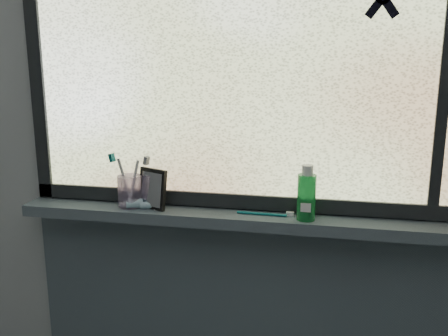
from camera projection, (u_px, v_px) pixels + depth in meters
name	position (u px, v px, depth m)	size (l,w,h in m)	color
wall_back	(251.00, 144.00, 1.72)	(3.00, 0.01, 2.50)	#9EA3A8
windowsill	(247.00, 219.00, 1.71)	(1.62, 0.14, 0.04)	#44505A
window_pane	(252.00, 61.00, 1.63)	(1.50, 0.01, 1.00)	silver
frame_bottom	(250.00, 201.00, 1.74)	(1.60, 0.03, 0.05)	black
frame_left	(37.00, 60.00, 1.78)	(0.05, 0.03, 1.10)	black
frame_mullion	(447.00, 62.00, 1.52)	(0.04, 0.03, 1.00)	black
vanity_mirror	(152.00, 189.00, 1.75)	(0.11, 0.06, 0.14)	black
toothpaste_tube	(139.00, 204.00, 1.75)	(0.18, 0.04, 0.03)	white
toothbrush_cup	(130.00, 191.00, 1.77)	(0.09, 0.09, 0.11)	#AC94C3
toothbrush_lying	(262.00, 213.00, 1.68)	(0.21, 0.02, 0.01)	#0B6266
mouthwash_bottle	(307.00, 193.00, 1.62)	(0.06, 0.06, 0.15)	green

